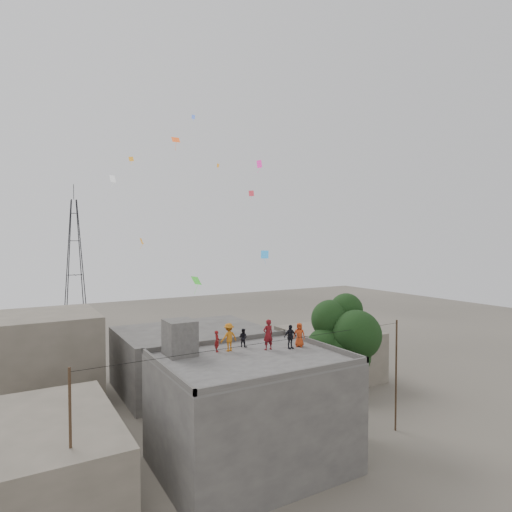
{
  "coord_description": "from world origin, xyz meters",
  "views": [
    {
      "loc": [
        -11.62,
        -20.52,
        12.65
      ],
      "look_at": [
        0.91,
        1.0,
        11.74
      ],
      "focal_mm": 30.0,
      "sensor_mm": 36.0,
      "label": 1
    }
  ],
  "objects_px": {
    "stair_head_box": "(180,338)",
    "person_red_adult": "(268,335)",
    "transmission_tower": "(75,268)",
    "tree": "(344,340)",
    "person_dark_adult": "(290,337)"
  },
  "relations": [
    {
      "from": "stair_head_box",
      "to": "person_red_adult",
      "type": "distance_m",
      "value": 5.21
    },
    {
      "from": "transmission_tower",
      "to": "tree",
      "type": "bearing_deg",
      "value": -73.91
    },
    {
      "from": "person_red_adult",
      "to": "person_dark_adult",
      "type": "relative_size",
      "value": 1.26
    },
    {
      "from": "person_dark_adult",
      "to": "stair_head_box",
      "type": "bearing_deg",
      "value": 161.01
    },
    {
      "from": "stair_head_box",
      "to": "transmission_tower",
      "type": "distance_m",
      "value": 37.46
    },
    {
      "from": "stair_head_box",
      "to": "tree",
      "type": "xyz_separation_m",
      "value": [
        10.57,
        -2.0,
        -1.0
      ]
    },
    {
      "from": "transmission_tower",
      "to": "person_dark_adult",
      "type": "height_order",
      "value": "transmission_tower"
    },
    {
      "from": "person_dark_adult",
      "to": "person_red_adult",
      "type": "bearing_deg",
      "value": 159.77
    },
    {
      "from": "tree",
      "to": "transmission_tower",
      "type": "xyz_separation_m",
      "value": [
        -11.37,
        39.4,
        2.97
      ]
    },
    {
      "from": "tree",
      "to": "person_red_adult",
      "type": "bearing_deg",
      "value": 175.55
    },
    {
      "from": "stair_head_box",
      "to": "person_red_adult",
      "type": "height_order",
      "value": "stair_head_box"
    },
    {
      "from": "stair_head_box",
      "to": "tree",
      "type": "bearing_deg",
      "value": -10.74
    },
    {
      "from": "tree",
      "to": "person_dark_adult",
      "type": "relative_size",
      "value": 6.26
    },
    {
      "from": "transmission_tower",
      "to": "person_red_adult",
      "type": "distance_m",
      "value": 39.45
    },
    {
      "from": "transmission_tower",
      "to": "stair_head_box",
      "type": "bearing_deg",
      "value": -88.77
    }
  ]
}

